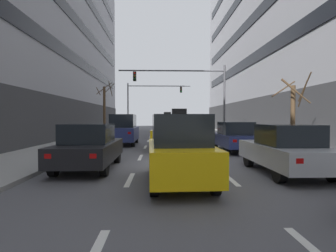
{
  "coord_description": "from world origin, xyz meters",
  "views": [
    {
      "loc": [
        -0.67,
        -11.81,
        1.95
      ],
      "look_at": [
        0.26,
        17.3,
        1.13
      ],
      "focal_mm": 29.8,
      "sensor_mm": 36.0,
      "label": 1
    }
  ],
  "objects_px": {
    "car_parked_1": "(286,150)",
    "street_tree_1": "(293,114)",
    "taxi_driving_4": "(179,149)",
    "street_tree_2": "(104,109)",
    "car_driving_1": "(123,130)",
    "taxi_driving_3": "(167,132)",
    "traffic_signal_1": "(146,98)",
    "traffic_signal_0": "(192,87)",
    "car_driving_2": "(89,147)",
    "car_parked_2": "(235,137)",
    "car_driving_0": "(165,127)"
  },
  "relations": [
    {
      "from": "car_driving_0",
      "to": "street_tree_1",
      "type": "xyz_separation_m",
      "value": [
        6.47,
        -13.28,
        1.08
      ]
    },
    {
      "from": "car_parked_2",
      "to": "street_tree_2",
      "type": "height_order",
      "value": "street_tree_2"
    },
    {
      "from": "car_driving_0",
      "to": "traffic_signal_1",
      "type": "relative_size",
      "value": 0.5
    },
    {
      "from": "taxi_driving_3",
      "to": "taxi_driving_4",
      "type": "relative_size",
      "value": 1.05
    },
    {
      "from": "car_driving_0",
      "to": "traffic_signal_0",
      "type": "relative_size",
      "value": 0.48
    },
    {
      "from": "street_tree_1",
      "to": "street_tree_2",
      "type": "height_order",
      "value": "street_tree_2"
    },
    {
      "from": "car_parked_2",
      "to": "traffic_signal_0",
      "type": "bearing_deg",
      "value": 99.38
    },
    {
      "from": "traffic_signal_1",
      "to": "street_tree_1",
      "type": "height_order",
      "value": "traffic_signal_1"
    },
    {
      "from": "car_driving_2",
      "to": "street_tree_2",
      "type": "height_order",
      "value": "street_tree_2"
    },
    {
      "from": "car_driving_0",
      "to": "traffic_signal_0",
      "type": "xyz_separation_m",
      "value": [
        2.36,
        -2.83,
        3.61
      ]
    },
    {
      "from": "car_driving_1",
      "to": "taxi_driving_4",
      "type": "height_order",
      "value": "taxi_driving_4"
    },
    {
      "from": "car_driving_2",
      "to": "taxi_driving_4",
      "type": "xyz_separation_m",
      "value": [
        3.27,
        -2.49,
        0.17
      ]
    },
    {
      "from": "taxi_driving_3",
      "to": "car_parked_2",
      "type": "distance_m",
      "value": 4.21
    },
    {
      "from": "car_parked_1",
      "to": "traffic_signal_1",
      "type": "bearing_deg",
      "value": 101.34
    },
    {
      "from": "car_parked_1",
      "to": "street_tree_2",
      "type": "bearing_deg",
      "value": 117.11
    },
    {
      "from": "taxi_driving_3",
      "to": "street_tree_1",
      "type": "xyz_separation_m",
      "value": [
        6.57,
        -3.19,
        1.09
      ]
    },
    {
      "from": "taxi_driving_4",
      "to": "car_parked_1",
      "type": "bearing_deg",
      "value": 19.31
    },
    {
      "from": "car_driving_2",
      "to": "car_parked_2",
      "type": "bearing_deg",
      "value": 37.43
    },
    {
      "from": "car_driving_1",
      "to": "car_driving_2",
      "type": "distance_m",
      "value": 9.82
    },
    {
      "from": "taxi_driving_3",
      "to": "car_parked_1",
      "type": "relative_size",
      "value": 0.98
    },
    {
      "from": "car_driving_2",
      "to": "car_parked_1",
      "type": "height_order",
      "value": "car_driving_2"
    },
    {
      "from": "car_parked_1",
      "to": "car_driving_0",
      "type": "bearing_deg",
      "value": 101.82
    },
    {
      "from": "car_driving_0",
      "to": "taxi_driving_3",
      "type": "height_order",
      "value": "taxi_driving_3"
    },
    {
      "from": "taxi_driving_3",
      "to": "traffic_signal_0",
      "type": "bearing_deg",
      "value": 71.27
    },
    {
      "from": "car_parked_2",
      "to": "traffic_signal_0",
      "type": "relative_size",
      "value": 0.49
    },
    {
      "from": "traffic_signal_0",
      "to": "street_tree_1",
      "type": "distance_m",
      "value": 11.51
    },
    {
      "from": "traffic_signal_0",
      "to": "street_tree_1",
      "type": "relative_size",
      "value": 2.3
    },
    {
      "from": "car_driving_1",
      "to": "taxi_driving_3",
      "type": "distance_m",
      "value": 4.23
    },
    {
      "from": "car_parked_1",
      "to": "taxi_driving_4",
      "type": "bearing_deg",
      "value": -160.69
    },
    {
      "from": "traffic_signal_1",
      "to": "traffic_signal_0",
      "type": "bearing_deg",
      "value": -73.13
    },
    {
      "from": "car_driving_2",
      "to": "street_tree_2",
      "type": "distance_m",
      "value": 19.07
    },
    {
      "from": "taxi_driving_4",
      "to": "car_parked_1",
      "type": "xyz_separation_m",
      "value": [
        3.84,
        1.35,
        -0.17
      ]
    },
    {
      "from": "car_parked_1",
      "to": "street_tree_1",
      "type": "xyz_separation_m",
      "value": [
        2.66,
        4.95,
        1.32
      ]
    },
    {
      "from": "car_driving_1",
      "to": "taxi_driving_4",
      "type": "distance_m",
      "value": 12.72
    },
    {
      "from": "car_driving_2",
      "to": "taxi_driving_3",
      "type": "distance_m",
      "value": 7.7
    },
    {
      "from": "car_parked_1",
      "to": "street_tree_2",
      "type": "distance_m",
      "value": 22.4
    },
    {
      "from": "taxi_driving_4",
      "to": "street_tree_2",
      "type": "xyz_separation_m",
      "value": [
        -6.32,
        21.2,
        1.89
      ]
    },
    {
      "from": "taxi_driving_4",
      "to": "taxi_driving_3",
      "type": "bearing_deg",
      "value": 90.41
    },
    {
      "from": "car_driving_2",
      "to": "car_parked_2",
      "type": "height_order",
      "value": "car_driving_2"
    },
    {
      "from": "taxi_driving_3",
      "to": "street_tree_2",
      "type": "relative_size",
      "value": 0.8
    },
    {
      "from": "car_driving_2",
      "to": "street_tree_2",
      "type": "xyz_separation_m",
      "value": [
        -3.05,
        18.71,
        2.06
      ]
    },
    {
      "from": "taxi_driving_3",
      "to": "car_parked_1",
      "type": "distance_m",
      "value": 9.03
    },
    {
      "from": "car_driving_0",
      "to": "car_driving_2",
      "type": "bearing_deg",
      "value": -100.95
    },
    {
      "from": "car_driving_2",
      "to": "traffic_signal_1",
      "type": "height_order",
      "value": "traffic_signal_1"
    },
    {
      "from": "car_driving_0",
      "to": "taxi_driving_4",
      "type": "bearing_deg",
      "value": -90.09
    },
    {
      "from": "car_parked_1",
      "to": "taxi_driving_3",
      "type": "bearing_deg",
      "value": 115.67
    },
    {
      "from": "taxi_driving_4",
      "to": "street_tree_2",
      "type": "distance_m",
      "value": 22.2
    },
    {
      "from": "car_driving_2",
      "to": "traffic_signal_0",
      "type": "bearing_deg",
      "value": 68.32
    },
    {
      "from": "taxi_driving_4",
      "to": "traffic_signal_0",
      "type": "xyz_separation_m",
      "value": [
        2.39,
        16.74,
        3.68
      ]
    },
    {
      "from": "car_driving_0",
      "to": "car_parked_1",
      "type": "xyz_separation_m",
      "value": [
        3.81,
        -18.22,
        -0.24
      ]
    }
  ]
}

